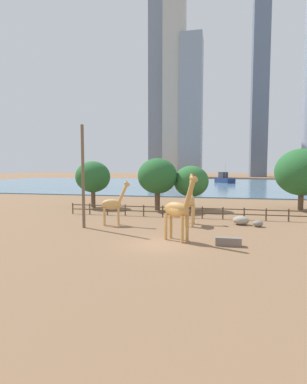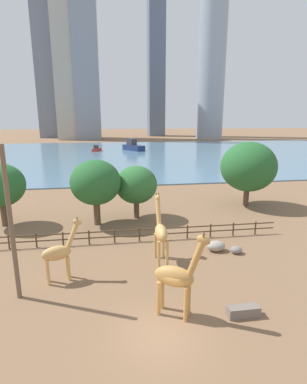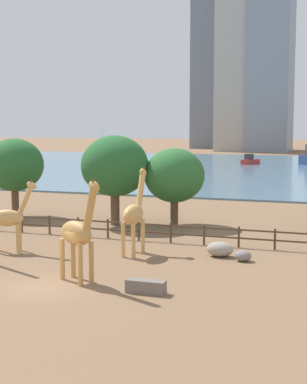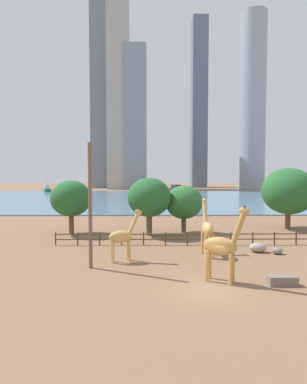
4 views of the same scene
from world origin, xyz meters
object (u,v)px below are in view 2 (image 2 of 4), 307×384
Objects in this scene: giraffe_young at (177,276)px; tree_left_small at (96,183)px; tree_right_tall at (136,185)px; boulder_near_fence at (216,246)px; giraffe_companion at (59,252)px; boat_ferry at (249,150)px; boat_barge at (133,146)px; giraffe_tall at (161,232)px; boat_tug at (97,149)px; tree_center_broad at (248,167)px; tree_left_large at (0,185)px; feeding_trough at (243,311)px; boulder_by_pole at (236,250)px; utility_pole at (11,225)px.

giraffe_young is 16.47m from tree_left_small.
boulder_near_fence is at bearing -58.64° from tree_right_tall.
giraffe_companion is at bearing -117.24° from tree_right_tall.
tree_left_small reaches higher than giraffe_companion.
boat_ferry is at bearing 91.10° from giraffe_young.
boulder_near_fence is at bearing 85.81° from giraffe_young.
tree_left_small is 0.75× the size of boat_barge.
giraffe_tall reaches higher than giraffe_companion.
tree_center_broad is at bearing -142.50° from boat_tug.
boat_barge is (18.82, 68.66, -2.76)m from tree_left_large.
boat_barge is at bearing 89.38° from feeding_trough.
giraffe_companion is 13.93m from tree_right_tall.
giraffe_companion is at bearing 174.89° from giraffe_young.
giraffe_companion is at bearing -159.91° from boat_tug.
tree_left_small is (-4.85, 15.60, 2.04)m from giraffe_young.
boat_tug is (-2.43, 69.08, -3.57)m from tree_left_small.
giraffe_companion is 12.51m from boulder_near_fence.
boat_tug is at bearing 5.05° from giraffe_tall.
giraffe_young is at bearing -157.38° from boat_ferry.
boulder_near_fence is (4.86, 1.04, -1.96)m from giraffe_tall.
boat_ferry is at bearing 40.87° from boat_barge.
boat_tug is (-47.08, 11.01, -0.21)m from boat_ferry.
boat_barge is (9.46, 69.63, -2.95)m from tree_left_small.
boat_ferry is (44.65, 58.07, -3.36)m from tree_left_small.
boat_ferry is (33.21, 66.71, 0.77)m from boulder_by_pole.
tree_center_broad reaches higher than giraffe_young.
tree_left_large is 0.72× the size of boat_barge.
tree_left_large is (-7.25, 11.77, 2.20)m from giraffe_companion.
tree_left_small reaches higher than tree_right_tall.
tree_left_large is 0.95× the size of tree_left_small.
tree_left_small is 70.33m from boat_barge.
boat_barge is at bearing 82.26° from tree_left_small.
tree_center_broad is at bearing -23.33° from boat_barge.
giraffe_young reaches higher than boat_tug.
tree_left_large is at bearing 110.40° from utility_pole.
boat_tug is at bearing 95.62° from tree_right_tall.
tree_left_large reaches higher than boat_tug.
boat_barge reaches higher than boat_tug.
boulder_near_fence is 0.19× the size of tree_center_broad.
boulder_near_fence is at bearing -156.73° from boat_ferry.
tree_center_broad is (13.38, 19.72, 2.55)m from giraffe_young.
tree_right_tall reaches higher than giraffe_tall.
tree_left_small is at bearing 136.75° from giraffe_young.
giraffe_tall is 7.45m from giraffe_companion.
tree_left_small is (-9.96, 7.93, 4.01)m from boulder_near_fence.
feeding_trough is 86.05m from boat_tug.
utility_pole is (-9.21, 3.10, 2.31)m from giraffe_young.
tree_left_small reaches higher than boat_tug.
feeding_trough is at bearing -99.70° from boulder_near_fence.
boat_barge is (-0.50, 77.56, 1.06)m from boulder_near_fence.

